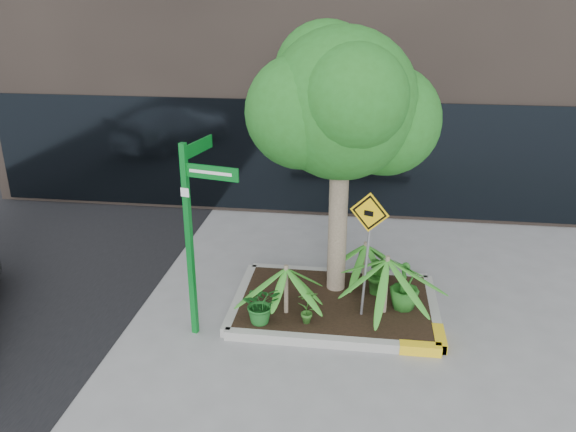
# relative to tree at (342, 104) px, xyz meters

# --- Properties ---
(ground) EXTENTS (80.00, 80.00, 0.00)m
(ground) POSITION_rel_tree_xyz_m (-0.18, -0.77, -3.30)
(ground) COLOR gray
(ground) RESTS_ON ground
(planter) EXTENTS (3.35, 2.36, 0.15)m
(planter) POSITION_rel_tree_xyz_m (0.05, -0.50, -3.20)
(planter) COLOR #9E9E99
(planter) RESTS_ON ground
(tree) EXTENTS (3.01, 2.67, 4.52)m
(tree) POSITION_rel_tree_xyz_m (0.00, 0.00, 0.00)
(tree) COLOR gray
(tree) RESTS_ON ground
(palm_front) EXTENTS (1.10, 1.10, 1.22)m
(palm_front) POSITION_rel_tree_xyz_m (0.81, -0.72, -2.24)
(palm_front) COLOR gray
(palm_front) RESTS_ON ground
(palm_left) EXTENTS (0.93, 0.93, 1.04)m
(palm_left) POSITION_rel_tree_xyz_m (-0.73, -0.95, -2.38)
(palm_left) COLOR gray
(palm_left) RESTS_ON ground
(palm_back) EXTENTS (0.84, 0.84, 0.93)m
(palm_back) POSITION_rel_tree_xyz_m (0.48, 0.27, -2.45)
(palm_back) COLOR gray
(palm_back) RESTS_ON ground
(shrub_a) EXTENTS (0.74, 0.74, 0.65)m
(shrub_a) POSITION_rel_tree_xyz_m (-1.07, -1.28, -2.83)
(shrub_a) COLOR #1A5C1F
(shrub_a) RESTS_ON planter
(shrub_b) EXTENTS (0.66, 0.66, 0.84)m
(shrub_b) POSITION_rel_tree_xyz_m (1.12, -0.55, -2.73)
(shrub_b) COLOR #266E21
(shrub_b) RESTS_ON planter
(shrub_c) EXTENTS (0.39, 0.39, 0.58)m
(shrub_c) POSITION_rel_tree_xyz_m (-0.37, -1.20, -2.86)
(shrub_c) COLOR #2B621E
(shrub_c) RESTS_ON planter
(shrub_d) EXTENTS (0.57, 0.57, 0.73)m
(shrub_d) POSITION_rel_tree_xyz_m (0.72, -0.17, -2.79)
(shrub_d) COLOR #205619
(shrub_d) RESTS_ON planter
(street_sign_post) EXTENTS (0.87, 1.00, 2.99)m
(street_sign_post) POSITION_rel_tree_xyz_m (-2.00, -1.42, -1.45)
(street_sign_post) COLOR #0A7824
(street_sign_post) RESTS_ON ground
(cattle_sign) EXTENTS (0.58, 0.27, 2.01)m
(cattle_sign) POSITION_rel_tree_xyz_m (0.49, -0.78, -1.79)
(cattle_sign) COLOR slate
(cattle_sign) RESTS_ON ground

